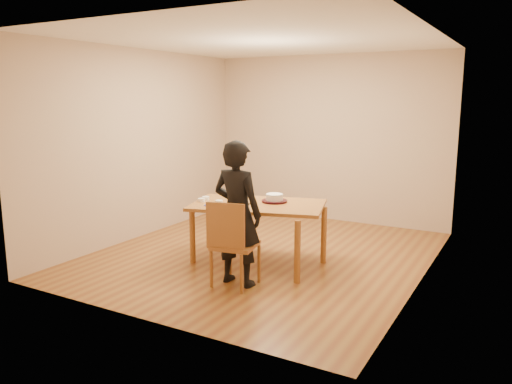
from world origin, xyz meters
The scene contains 16 objects.
room_shell centered at (0.00, 0.34, 1.35)m, with size 4.00×4.50×2.70m.
dining_table centered at (0.11, -0.32, 0.73)m, with size 1.58×0.94×0.04m, color brown.
dining_chair centered at (0.26, -1.09, 0.45)m, with size 0.44×0.44×0.04m, color brown.
cake_plate centered at (0.24, -0.15, 0.76)m, with size 0.32×0.32×0.02m, color #C90D41.
cake centered at (0.24, -0.15, 0.81)m, with size 0.21×0.21×0.07m, color white.
frosting_dome centered at (0.24, -0.15, 0.85)m, with size 0.21×0.21×0.03m, color white.
frosting_tub centered at (0.13, -0.69, 0.79)m, with size 0.09×0.09×0.08m, color white.
frosting_lid centered at (-0.36, -0.71, 0.75)m, with size 0.08×0.08×0.01m, color #1826A0.
frosting_dollop centered at (-0.36, -0.71, 0.77)m, with size 0.04×0.04×0.02m, color white.
ramekin_green centered at (-0.30, -0.56, 0.77)m, with size 0.09×0.09×0.04m, color white.
ramekin_yellow centered at (-0.57, -0.45, 0.77)m, with size 0.09×0.09×0.04m, color white.
ramekin_multi centered at (-0.56, -0.56, 0.77)m, with size 0.09×0.09×0.04m, color white.
candy_box_pink centered at (-0.53, 0.03, 0.76)m, with size 0.14×0.07×0.02m, color #D03164.
candy_box_green centered at (-0.53, 0.04, 0.78)m, with size 0.12×0.06×0.02m, color green.
spatula centered at (-0.02, -0.87, 0.75)m, with size 0.16×0.02×0.01m, color black.
person centered at (0.26, -1.05, 0.79)m, with size 0.58×0.38×1.58m, color black.
Camera 1 is at (2.99, -5.50, 2.02)m, focal length 35.00 mm.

